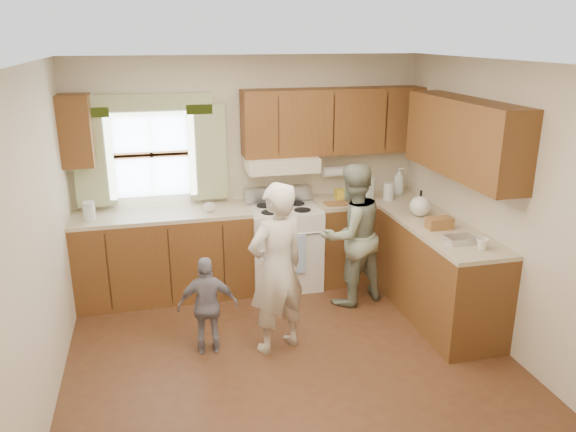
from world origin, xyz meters
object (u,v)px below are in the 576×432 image
object	(u,v)px
child	(208,306)
stove	(283,245)
woman_left	(277,269)
woman_right	(351,235)

from	to	relation	value
child	stove	bearing A→B (deg)	-122.28
child	woman_left	bearing A→B (deg)	177.77
woman_right	stove	bearing A→B (deg)	-63.08
woman_left	child	bearing A→B (deg)	-30.36
stove	woman_left	size ratio (longest dim) A/B	0.69
stove	woman_left	world-z (taller)	woman_left
stove	woman_right	bearing A→B (deg)	-45.30
stove	woman_left	distance (m)	1.40
woman_left	woman_right	distance (m)	1.20
woman_left	woman_right	size ratio (longest dim) A/B	1.04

